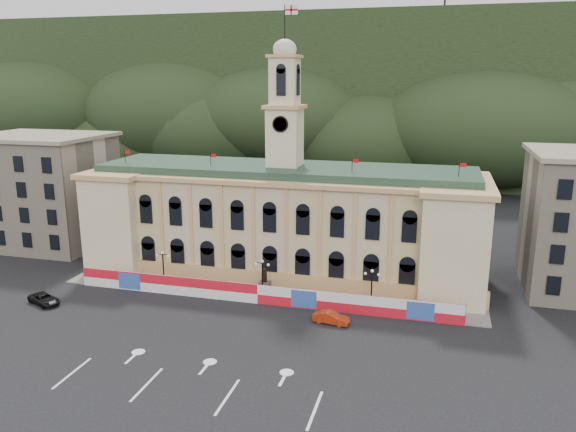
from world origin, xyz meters
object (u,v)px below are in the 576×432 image
(lamp_center, at_px, (262,275))
(black_suv, at_px, (44,299))
(red_sedan, at_px, (331,318))
(statue, at_px, (265,286))

(lamp_center, relative_size, black_suv, 0.98)
(lamp_center, distance_m, red_sedan, 11.65)
(statue, relative_size, black_suv, 0.71)
(statue, xyz_separation_m, lamp_center, (0.00, -1.00, 1.89))
(statue, relative_size, lamp_center, 0.72)
(black_suv, bearing_deg, statue, -45.73)
(red_sedan, xyz_separation_m, black_suv, (-35.92, -3.80, -0.04))
(statue, bearing_deg, black_suv, -158.51)
(statue, xyz_separation_m, black_suv, (-25.87, -10.19, -0.52))
(lamp_center, xyz_separation_m, red_sedan, (10.05, -5.39, -2.37))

